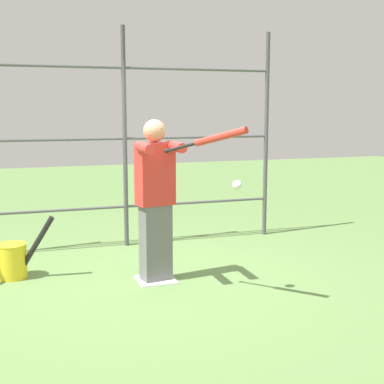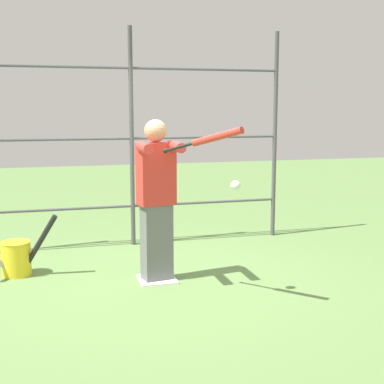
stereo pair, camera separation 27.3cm
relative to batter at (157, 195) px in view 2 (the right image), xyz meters
The scene contains 7 objects.
ground_plane 0.94m from the batter, 90.00° to the right, with size 24.00×24.00×0.00m, color #608447.
home_plate 0.93m from the batter, 90.00° to the right, with size 0.40×0.40×0.02m.
fence_backstop 1.70m from the batter, 90.00° to the right, with size 4.20×0.06×2.91m.
batter is the anchor object (origin of this frame).
baseball_bat_swinging 1.14m from the batter, 109.43° to the left, with size 0.57×0.77×0.28m.
softball_in_flight 0.96m from the batter, 132.07° to the left, with size 0.10×0.10×0.10m.
bat_bucket 1.76m from the batter, 22.02° to the right, with size 1.01×0.46×0.70m.
Camera 2 is at (1.12, 5.51, 1.86)m, focal length 50.00 mm.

